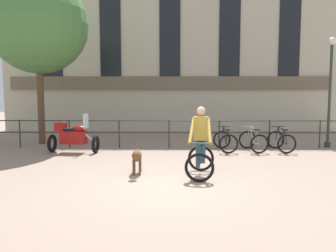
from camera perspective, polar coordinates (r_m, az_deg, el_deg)
The scene contains 11 objects.
ground_plane at distance 7.25m, azimuth -0.15°, elevation -10.50°, with size 60.00×60.00×0.00m, color gray.
canal_railing at distance 12.24m, azimuth 0.19°, elevation -0.53°, with size 15.05×0.05×1.05m.
building_facade at distance 18.16m, azimuth 0.34°, elevation 14.03°, with size 18.00×0.72×9.41m.
cyclist_with_bike at distance 8.14m, azimuth 5.69°, elevation -3.26°, with size 0.82×1.24×1.70m.
dog at distance 8.28m, azimuth -5.46°, elevation -5.32°, with size 0.27×1.05×0.64m.
parked_motorcycle at distance 11.70m, azimuth -16.20°, elevation -1.76°, with size 1.72×0.77×1.35m.
parked_bicycle_near_lamp at distance 11.78m, azimuth 9.94°, elevation -2.57°, with size 0.73×1.15×0.86m.
parked_bicycle_mid_left at distance 11.98m, azimuth 14.61°, elevation -2.53°, with size 0.83×1.20×0.86m.
parked_bicycle_mid_right at distance 12.26m, azimuth 19.10°, elevation -2.48°, with size 0.71×1.14×0.86m.
street_lamp at distance 13.73m, azimuth 26.39°, elevation 6.24°, with size 0.28×0.28×4.10m.
tree_canalside_left at distance 14.38m, azimuth -21.72°, elevation 16.14°, with size 3.88×3.88×6.70m.
Camera 1 is at (0.10, -6.97, 2.00)m, focal length 35.00 mm.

